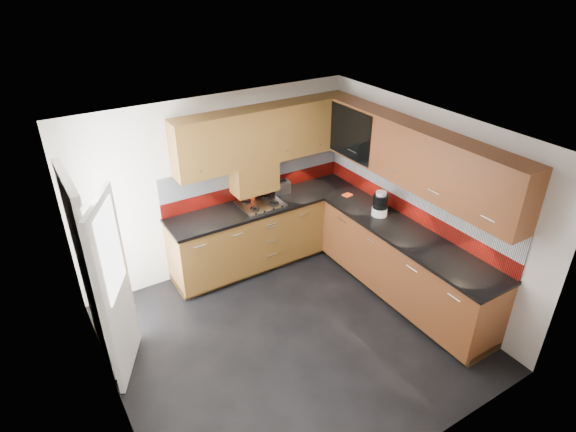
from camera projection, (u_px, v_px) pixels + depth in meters
room at (291, 225)px, 4.81m from camera, size 4.00×3.80×2.64m
base_cabinets at (330, 249)px, 6.35m from camera, size 2.70×3.20×0.95m
countertop at (332, 218)px, 6.10m from camera, size 2.72×3.22×0.04m
backsplash at (336, 187)px, 6.23m from camera, size 2.70×3.20×0.54m
upper_cabinets at (343, 146)px, 5.79m from camera, size 2.50×3.20×0.72m
extractor_hood at (254, 177)px, 6.34m from camera, size 0.60×0.33×0.40m
glass_cabinet at (359, 130)px, 6.21m from camera, size 0.32×0.80×0.66m
back_door at (99, 280)px, 4.78m from camera, size 0.42×1.19×2.04m
gas_hob at (261, 204)px, 6.38m from camera, size 0.57×0.50×0.04m
utensil_pot at (251, 192)px, 6.48m from camera, size 0.13×0.13×0.47m
toaster at (281, 187)px, 6.65m from camera, size 0.26×0.17×0.18m
food_processor at (380, 205)px, 6.07m from camera, size 0.20×0.20×0.33m
paper_towel at (382, 202)px, 6.21m from camera, size 0.14×0.14×0.23m
orange_cloth at (347, 195)px, 6.62m from camera, size 0.14×0.12×0.01m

